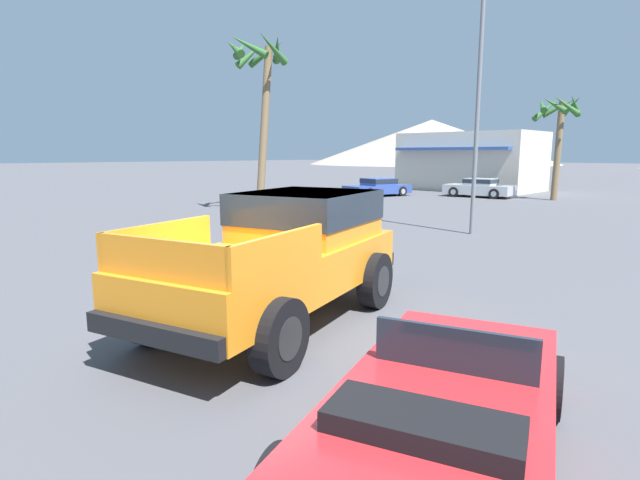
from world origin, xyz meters
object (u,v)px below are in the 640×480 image
orange_pickup_truck (287,248)px  parked_car_silver (479,188)px  street_lamp_post (480,74)px  red_convertible_car (441,420)px  parked_car_blue (378,187)px  palm_tree_tall (558,121)px  palm_tree_short (259,80)px

orange_pickup_truck → parked_car_silver: 25.49m
parked_car_silver → street_lamp_post: (6.60, -13.84, 4.56)m
red_convertible_car → parked_car_blue: parked_car_blue is taller
orange_pickup_truck → palm_tree_tall: (-4.55, 25.06, 3.37)m
red_convertible_car → palm_tree_short: bearing=126.2°
parked_car_silver → parked_car_blue: (-5.01, -3.77, -0.01)m
parked_car_blue → palm_tree_short: bearing=109.4°
orange_pickup_truck → street_lamp_post: size_ratio=0.64×
orange_pickup_truck → palm_tree_tall: size_ratio=0.93×
street_lamp_post → palm_tree_short: street_lamp_post is taller
orange_pickup_truck → parked_car_silver: bearing=93.8°
orange_pickup_truck → palm_tree_short: 16.63m
red_convertible_car → palm_tree_tall: (-8.42, 26.84, 4.10)m
parked_car_silver → parked_car_blue: bearing=120.8°
red_convertible_car → street_lamp_post: (-5.83, 11.95, 4.73)m
street_lamp_post → orange_pickup_truck: bearing=-79.1°
palm_tree_short → street_lamp_post: bearing=1.9°
red_convertible_car → palm_tree_tall: bearing=88.8°
parked_car_silver → palm_tree_tall: size_ratio=0.71×
parked_car_silver → parked_car_blue: parked_car_silver is taller
palm_tree_short → red_convertible_car: bearing=-35.2°
orange_pickup_truck → palm_tree_tall: palm_tree_tall is taller
orange_pickup_truck → street_lamp_post: bearing=85.1°
palm_tree_tall → parked_car_blue: bearing=-151.9°
palm_tree_short → orange_pickup_truck: bearing=-38.0°
red_convertible_car → parked_car_silver: bearing=97.1°
red_convertible_car → parked_car_blue: size_ratio=0.97×
parked_car_silver → palm_tree_tall: palm_tree_tall is taller
parked_car_silver → palm_tree_tall: bearing=-81.4°
parked_car_blue → palm_tree_short: size_ratio=0.58×
orange_pickup_truck → street_lamp_post: street_lamp_post is taller
red_convertible_car → palm_tree_tall: palm_tree_tall is taller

